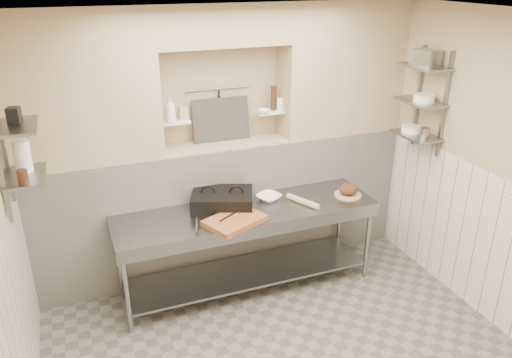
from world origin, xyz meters
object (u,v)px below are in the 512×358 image
mixing_bowl (269,197)px  bowl_alcove (264,111)px  panini_press (222,200)px  rolling_pin (303,201)px  prep_table (248,234)px  bottle_soap (171,110)px  cutting_board (235,220)px  bread_loaf (348,189)px  jug_left (23,156)px

mixing_bowl → bowl_alcove: bearing=77.0°
panini_press → rolling_pin: (0.77, -0.22, -0.05)m
prep_table → bottle_soap: size_ratio=10.64×
prep_table → cutting_board: 0.40m
panini_press → mixing_bowl: (0.49, -0.01, -0.05)m
cutting_board → bowl_alcove: size_ratio=4.28×
prep_table → bowl_alcove: bowl_alcove is taller
bread_loaf → bottle_soap: (-1.68, 0.57, 0.86)m
bowl_alcove → panini_press: bearing=-148.3°
mixing_bowl → bottle_soap: bearing=156.8°
prep_table → panini_press: size_ratio=3.69×
cutting_board → prep_table: bearing=44.6°
panini_press → prep_table: bearing=-15.9°
mixing_bowl → jug_left: size_ratio=0.94×
bread_loaf → cutting_board: bearing=-173.7°
prep_table → mixing_bowl: size_ratio=10.98×
cutting_board → rolling_pin: (0.77, 0.13, 0.01)m
mixing_bowl → cutting_board: bearing=-145.0°
cutting_board → rolling_pin: size_ratio=1.35×
mixing_bowl → jug_left: bearing=-174.7°
bread_loaf → jug_left: 3.07m
bread_loaf → bottle_soap: bearing=161.2°
prep_table → rolling_pin: size_ratio=6.69×
bread_loaf → jug_left: (-2.97, -0.00, 0.77)m
panini_press → mixing_bowl: panini_press is taller
rolling_pin → bread_loaf: bearing=0.9°
panini_press → rolling_pin: panini_press is taller
panini_press → mixing_bowl: 0.49m
prep_table → bread_loaf: bearing=-2.8°
mixing_bowl → jug_left: (-2.17, -0.20, 0.81)m
cutting_board → bowl_alcove: bearing=51.1°
prep_table → mixing_bowl: bearing=26.8°
mixing_bowl → bread_loaf: (0.81, -0.20, 0.04)m
prep_table → bread_loaf: (1.09, -0.05, 0.33)m
prep_table → jug_left: jug_left is taller
cutting_board → mixing_bowl: mixing_bowl is taller
rolling_pin → jug_left: (-2.45, 0.01, 0.81)m
prep_table → jug_left: size_ratio=10.33×
cutting_board → bread_loaf: size_ratio=2.77×
bread_loaf → bowl_alcove: bearing=142.1°
rolling_pin → prep_table: bearing=173.7°
prep_table → mixing_bowl: (0.29, 0.14, 0.29)m
cutting_board → bread_loaf: 1.30m
bottle_soap → bowl_alcove: (0.95, -0.01, -0.10)m
prep_table → bottle_soap: 1.42m
bread_loaf → bowl_alcove: bowl_alcove is taller
prep_table → mixing_bowl: mixing_bowl is taller
mixing_bowl → rolling_pin: 0.35m
cutting_board → mixing_bowl: size_ratio=2.22×
bread_loaf → bowl_alcove: 1.19m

